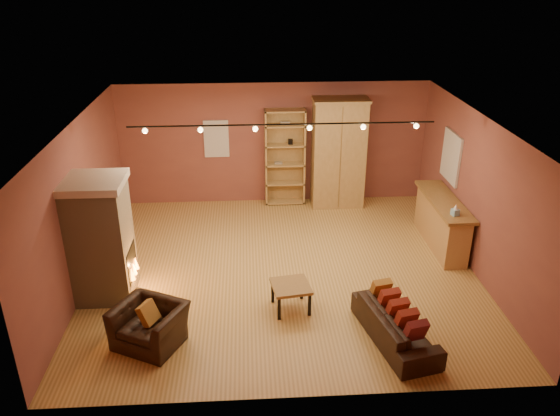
{
  "coord_description": "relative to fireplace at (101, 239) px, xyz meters",
  "views": [
    {
      "loc": [
        -0.6,
        -8.72,
        5.25
      ],
      "look_at": [
        -0.04,
        0.2,
        1.17
      ],
      "focal_mm": 35.0,
      "sensor_mm": 36.0,
      "label": 1
    }
  ],
  "objects": [
    {
      "name": "back_wall",
      "position": [
        3.04,
        3.85,
        0.34
      ],
      "size": [
        7.0,
        0.02,
        2.8
      ],
      "primitive_type": "cube",
      "color": "brown",
      "rests_on": "floor"
    },
    {
      "name": "right_wall",
      "position": [
        6.54,
        0.6,
        0.34
      ],
      "size": [
        0.02,
        6.5,
        2.8
      ],
      "primitive_type": "cube",
      "color": "brown",
      "rests_on": "floor"
    },
    {
      "name": "armchair",
      "position": [
        0.92,
        -1.38,
        -0.64
      ],
      "size": [
        1.15,
        1.0,
        0.85
      ],
      "rotation": [
        0.0,
        0.0,
        -0.47
      ],
      "color": "black",
      "rests_on": "floor"
    },
    {
      "name": "right_window",
      "position": [
        6.51,
        2.0,
        0.59
      ],
      "size": [
        0.05,
        0.9,
        1.0
      ],
      "primitive_type": "cube",
      "color": "silver",
      "rests_on": "right_wall"
    },
    {
      "name": "loveseat",
      "position": [
        4.59,
        -1.54,
        -0.7
      ],
      "size": [
        0.88,
        1.82,
        0.74
      ],
      "rotation": [
        0.0,
        0.0,
        1.79
      ],
      "color": "black",
      "rests_on": "floor"
    },
    {
      "name": "armoire",
      "position": [
        4.5,
        3.53,
        0.2
      ],
      "size": [
        1.23,
        0.7,
        2.51
      ],
      "color": "tan",
      "rests_on": "floor"
    },
    {
      "name": "fireplace",
      "position": [
        0.0,
        0.0,
        0.0
      ],
      "size": [
        1.01,
        0.98,
        2.12
      ],
      "color": "tan",
      "rests_on": "floor"
    },
    {
      "name": "track_rail",
      "position": [
        3.04,
        0.8,
        1.63
      ],
      "size": [
        5.2,
        0.09,
        0.13
      ],
      "color": "black",
      "rests_on": "ceiling"
    },
    {
      "name": "left_wall",
      "position": [
        -0.46,
        0.6,
        0.34
      ],
      "size": [
        0.02,
        6.5,
        2.8
      ],
      "primitive_type": "cube",
      "color": "brown",
      "rests_on": "floor"
    },
    {
      "name": "bookcase",
      "position": [
        3.29,
        3.73,
        0.08
      ],
      "size": [
        0.92,
        0.36,
        2.24
      ],
      "color": "tan",
      "rests_on": "floor"
    },
    {
      "name": "floor",
      "position": [
        3.04,
        0.6,
        -1.06
      ],
      "size": [
        7.0,
        7.0,
        0.0
      ],
      "primitive_type": "plane",
      "color": "#A57B3A",
      "rests_on": "ground"
    },
    {
      "name": "ceiling",
      "position": [
        3.04,
        0.6,
        1.74
      ],
      "size": [
        7.0,
        7.0,
        0.0
      ],
      "primitive_type": "plane",
      "rotation": [
        3.14,
        0.0,
        0.0
      ],
      "color": "brown",
      "rests_on": "back_wall"
    },
    {
      "name": "back_window",
      "position": [
        1.74,
        3.83,
        0.49
      ],
      "size": [
        0.56,
        0.04,
        0.86
      ],
      "primitive_type": "cube",
      "color": "silver",
      "rests_on": "back_wall"
    },
    {
      "name": "bar_counter",
      "position": [
        6.24,
        1.37,
        -0.55
      ],
      "size": [
        0.57,
        2.08,
        1.0
      ],
      "color": "tan",
      "rests_on": "floor"
    },
    {
      "name": "tissue_box",
      "position": [
        6.19,
        0.67,
        0.03
      ],
      "size": [
        0.15,
        0.15,
        0.22
      ],
      "rotation": [
        0.0,
        0.0,
        0.28
      ],
      "color": "#81B7CF",
      "rests_on": "bar_counter"
    },
    {
      "name": "coffee_table",
      "position": [
        3.08,
        -0.64,
        -0.67
      ],
      "size": [
        0.68,
        0.68,
        0.45
      ],
      "rotation": [
        0.0,
        0.0,
        0.16
      ],
      "color": "olive",
      "rests_on": "floor"
    }
  ]
}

